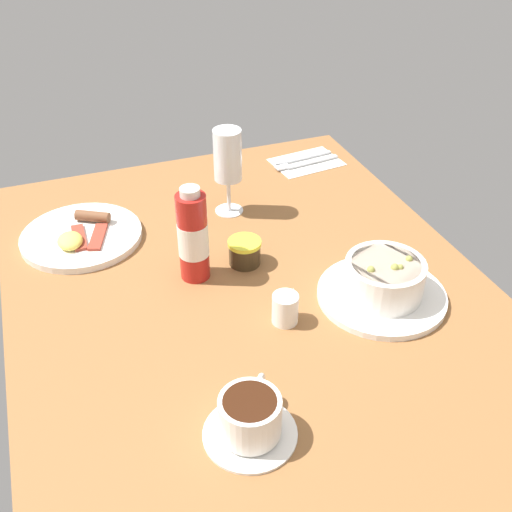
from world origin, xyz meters
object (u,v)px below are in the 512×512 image
(porridge_bowl, at_px, (383,282))
(creamer_jug, at_px, (285,308))
(jam_jar, at_px, (245,252))
(sauce_bottle_red, at_px, (193,237))
(wine_glass, at_px, (228,159))
(cutlery_setting, at_px, (304,162))
(breakfast_plate, at_px, (81,236))
(coffee_cup, at_px, (250,418))

(porridge_bowl, bearing_deg, creamer_jug, 88.94)
(porridge_bowl, distance_m, jam_jar, 0.26)
(porridge_bowl, height_order, sauce_bottle_red, sauce_bottle_red)
(creamer_jug, relative_size, jam_jar, 0.94)
(jam_jar, bearing_deg, wine_glass, -9.58)
(cutlery_setting, bearing_deg, wine_glass, 121.79)
(cutlery_setting, bearing_deg, jam_jar, 141.05)
(cutlery_setting, bearing_deg, breakfast_plate, 105.48)
(wine_glass, xyz_separation_m, breakfast_plate, (-0.00, 0.31, -0.11))
(creamer_jug, bearing_deg, porridge_bowl, -91.06)
(coffee_cup, relative_size, breakfast_plate, 0.55)
(creamer_jug, bearing_deg, cutlery_setting, -27.25)
(cutlery_setting, height_order, jam_jar, jam_jar)
(coffee_cup, xyz_separation_m, sauce_bottle_red, (0.37, -0.03, 0.05))
(wine_glass, xyz_separation_m, jam_jar, (-0.19, 0.03, -0.10))
(sauce_bottle_red, bearing_deg, cutlery_setting, -47.14)
(porridge_bowl, relative_size, coffee_cup, 1.73)
(cutlery_setting, height_order, breakfast_plate, breakfast_plate)
(porridge_bowl, bearing_deg, breakfast_plate, 51.69)
(porridge_bowl, distance_m, breakfast_plate, 0.60)
(porridge_bowl, height_order, jam_jar, porridge_bowl)
(porridge_bowl, xyz_separation_m, wine_glass, (0.37, 0.16, 0.09))
(cutlery_setting, distance_m, jam_jar, 0.44)
(porridge_bowl, distance_m, coffee_cup, 0.37)
(porridge_bowl, relative_size, sauce_bottle_red, 1.23)
(coffee_cup, bearing_deg, breakfast_plate, 15.06)
(coffee_cup, distance_m, breakfast_plate, 0.59)
(coffee_cup, xyz_separation_m, jam_jar, (0.38, -0.13, -0.01))
(sauce_bottle_red, distance_m, breakfast_plate, 0.28)
(coffee_cup, height_order, creamer_jug, coffee_cup)
(cutlery_setting, relative_size, jam_jar, 2.78)
(creamer_jug, relative_size, wine_glass, 0.31)
(sauce_bottle_red, bearing_deg, porridge_bowl, -121.57)
(coffee_cup, xyz_separation_m, breakfast_plate, (0.57, 0.15, -0.02))
(sauce_bottle_red, relative_size, breakfast_plate, 0.77)
(creamer_jug, xyz_separation_m, jam_jar, (0.18, 0.01, -0.00))
(porridge_bowl, height_order, wine_glass, wine_glass)
(coffee_cup, distance_m, wine_glass, 0.60)
(jam_jar, bearing_deg, sauce_bottle_red, 93.23)
(wine_glass, height_order, jam_jar, wine_glass)
(porridge_bowl, distance_m, sauce_bottle_red, 0.34)
(sauce_bottle_red, bearing_deg, wine_glass, -33.59)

